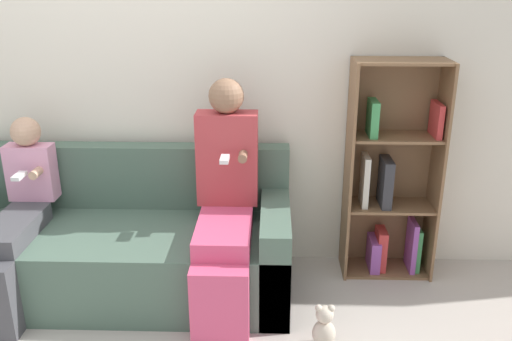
{
  "coord_description": "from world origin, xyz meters",
  "views": [
    {
      "loc": [
        0.88,
        -2.46,
        1.9
      ],
      "look_at": [
        0.79,
        0.56,
        0.79
      ],
      "focal_mm": 38.0,
      "sensor_mm": 36.0,
      "label": 1
    }
  ],
  "objects": [
    {
      "name": "couch",
      "position": [
        -0.07,
        0.51,
        0.28
      ],
      "size": [
        2.12,
        0.83,
        0.85
      ],
      "color": "#4C6656",
      "rests_on": "ground_plane"
    },
    {
      "name": "adult_seated",
      "position": [
        0.61,
        0.44,
        0.67
      ],
      "size": [
        0.37,
        0.81,
        1.32
      ],
      "color": "#DB4C75",
      "rests_on": "ground_plane"
    },
    {
      "name": "back_wall",
      "position": [
        0.0,
        0.96,
        1.27
      ],
      "size": [
        10.0,
        0.06,
        2.55
      ],
      "color": "silver",
      "rests_on": "ground_plane"
    },
    {
      "name": "child_seated",
      "position": [
        -0.62,
        0.38,
        0.54
      ],
      "size": [
        0.29,
        0.82,
        1.07
      ],
      "color": "#47474C",
      "rests_on": "ground_plane"
    },
    {
      "name": "ground_plane",
      "position": [
        0.0,
        0.0,
        0.0
      ],
      "size": [
        14.0,
        14.0,
        0.0
      ],
      "primitive_type": "plane",
      "color": "#BCB2A8"
    },
    {
      "name": "bookshelf",
      "position": [
        1.64,
        0.81,
        0.63
      ],
      "size": [
        0.57,
        0.3,
        1.41
      ],
      "color": "brown",
      "rests_on": "ground_plane"
    },
    {
      "name": "teddy_bear",
      "position": [
        1.17,
        -0.03,
        0.12
      ],
      "size": [
        0.13,
        0.1,
        0.25
      ],
      "color": "beige",
      "rests_on": "ground_plane"
    }
  ]
}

